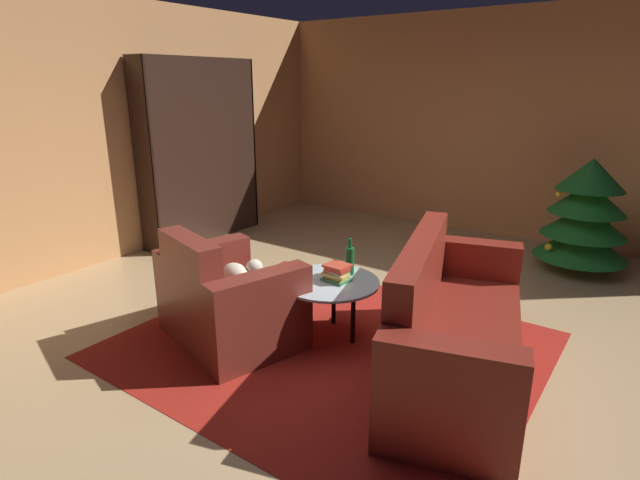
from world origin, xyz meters
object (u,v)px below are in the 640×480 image
Objects in this scene: bookshelf_unit at (207,149)px; armchair_red at (227,302)px; coffee_table at (330,286)px; book_stack_on_table at (337,273)px; bottle_on_table at (350,260)px; decorated_tree at (585,215)px; couch_red at (453,331)px.

armchair_red is at bearing -40.73° from bookshelf_unit.
bookshelf_unit is 2.88× the size of coffee_table.
bottle_on_table reaches higher than book_stack_on_table.
bottle_on_table reaches higher than coffee_table.
decorated_tree reaches higher than armchair_red.
bookshelf_unit is 3.19m from book_stack_on_table.
armchair_red is 1.04× the size of decorated_tree.
armchair_red reaches higher than book_stack_on_table.
couch_red is 0.96m from book_stack_on_table.
bookshelf_unit is 4.37m from decorated_tree.
bottle_on_table is (-0.93, 0.16, 0.27)m from couch_red.
couch_red is 2.74m from decorated_tree.
book_stack_on_table is (-0.93, -0.01, 0.21)m from couch_red.
armchair_red is 6.06× the size of book_stack_on_table.
book_stack_on_table reaches higher than coffee_table.
couch_red is at bearing 0.77° from book_stack_on_table.
armchair_red is 0.80m from coffee_table.
book_stack_on_table is 0.17× the size of decorated_tree.
armchair_red is at bearing -160.86° from couch_red.
armchair_red is 0.59× the size of couch_red.
book_stack_on_table is 0.18m from bottle_on_table.
book_stack_on_table is (0.65, 0.54, 0.21)m from armchair_red.
coffee_table is 3.05m from decorated_tree.
decorated_tree is at bearing 59.31° from armchair_red.
couch_red is at bearing 2.49° from coffee_table.
decorated_tree is (1.28, 2.54, 0.01)m from bottle_on_table.
decorated_tree is at bearing 18.37° from bookshelf_unit.
armchair_red is (2.19, -1.88, -0.80)m from bookshelf_unit.
armchair_red is 1.67m from couch_red.
bookshelf_unit is at bearing 160.47° from couch_red.
bookshelf_unit reaches higher than armchair_red.
couch_red is (1.58, 0.55, 0.00)m from armchair_red.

